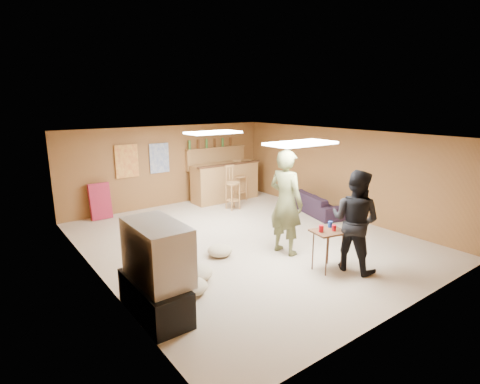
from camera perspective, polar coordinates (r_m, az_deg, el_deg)
ground at (r=7.98m, az=0.86°, el=-7.26°), size 7.00×7.00×0.00m
ceiling at (r=7.48m, az=0.93°, el=8.67°), size 6.00×7.00×0.02m
wall_back at (r=10.59m, az=-10.75°, el=3.93°), size 6.00×0.02×2.20m
wall_front at (r=5.44m, az=24.14°, el=-6.43°), size 6.00×0.02×2.20m
wall_left at (r=6.35m, az=-21.13°, el=-3.31°), size 0.02×7.00×2.20m
wall_right at (r=9.74m, az=15.04°, el=2.85°), size 0.02×7.00×2.20m
tv_stand at (r=5.44m, az=-12.85°, el=-15.35°), size 0.55×1.30×0.50m
dvd_box at (r=5.56m, az=-10.65°, el=-15.70°), size 0.35×0.50×0.08m
tv_body at (r=5.18m, az=-12.52°, el=-8.86°), size 0.60×1.10×0.80m
tv_screen at (r=5.30m, az=-9.45°, el=-8.17°), size 0.02×0.95×0.65m
bar_counter at (r=10.97m, az=-2.30°, el=1.57°), size 2.00×0.60×1.10m
bar_lip at (r=10.66m, az=-1.56°, el=4.23°), size 2.10×0.12×0.05m
bar_shelf at (r=11.18m, az=-3.66°, el=6.73°), size 2.00×0.18×0.05m
bar_backing at (r=11.24m, az=-3.69°, el=5.22°), size 2.00×0.14×0.60m
poster_left at (r=10.06m, az=-16.87°, el=4.51°), size 0.60×0.03×0.85m
poster_right at (r=10.39m, az=-12.20°, el=5.08°), size 0.55×0.03×0.80m
folding_chair_stack at (r=9.85m, az=-20.54°, el=-1.32°), size 0.50×0.26×0.91m
ceiling_panel_front at (r=6.37m, az=9.25°, el=7.33°), size 1.20×0.60×0.04m
ceiling_panel_back at (r=8.46m, az=-4.10°, el=9.02°), size 1.20×0.60×0.04m
person_olive at (r=7.08m, az=7.00°, el=-1.59°), size 0.58×0.79×2.00m
person_black at (r=6.66m, az=17.11°, el=-4.22°), size 0.84×0.98×1.76m
sofa at (r=9.97m, az=11.73°, el=-1.68°), size 1.15×1.89×0.52m
tray_table at (r=6.69m, az=13.18°, el=-8.64°), size 0.62×0.54×0.71m
cup_red_near at (r=6.47m, az=12.26°, el=-5.47°), size 0.10×0.10×0.11m
cup_red_far at (r=6.57m, az=14.14°, el=-5.33°), size 0.09×0.09×0.10m
cup_blue at (r=6.73m, az=13.58°, el=-4.81°), size 0.08×0.08×0.10m
bar_stool_left at (r=9.99m, az=-1.11°, el=1.07°), size 0.54×0.54×1.34m
bar_stool_right at (r=10.91m, az=0.01°, el=2.15°), size 0.56×0.56×1.34m
cushion_near_tv at (r=6.31m, az=-6.58°, el=-12.15°), size 0.56×0.56×0.23m
cushion_mid at (r=7.17m, az=-3.10°, el=-8.88°), size 0.57×0.57×0.21m
cushion_far at (r=5.91m, az=-7.41°, el=-14.09°), size 0.66×0.66×0.23m
bottle_row at (r=11.04m, az=-4.49°, el=7.43°), size 1.48×0.08×0.26m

